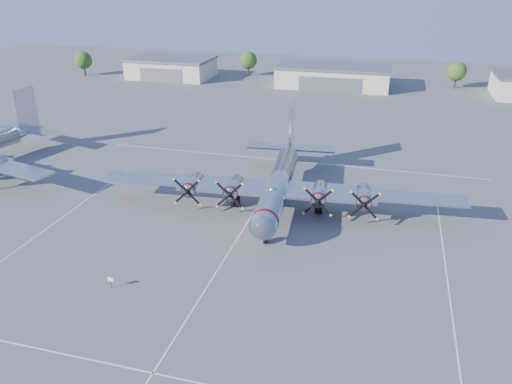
% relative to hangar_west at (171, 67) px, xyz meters
% --- Properties ---
extents(ground, '(260.00, 260.00, 0.00)m').
position_rel_hangar_west_xyz_m(ground, '(45.00, -81.96, -2.71)').
color(ground, '#525255').
rests_on(ground, ground).
extents(parking_lines, '(60.00, 50.08, 0.01)m').
position_rel_hangar_west_xyz_m(parking_lines, '(45.00, -83.71, -2.71)').
color(parking_lines, silver).
rests_on(parking_lines, ground).
extents(hangar_west, '(22.60, 14.60, 5.40)m').
position_rel_hangar_west_xyz_m(hangar_west, '(0.00, 0.00, 0.00)').
color(hangar_west, beige).
rests_on(hangar_west, ground).
extents(hangar_center, '(28.60, 14.60, 5.40)m').
position_rel_hangar_west_xyz_m(hangar_center, '(45.00, -0.00, -0.00)').
color(hangar_center, beige).
rests_on(hangar_center, ground).
extents(tree_far_west, '(4.80, 4.80, 6.64)m').
position_rel_hangar_west_xyz_m(tree_far_west, '(-25.00, -3.96, 1.51)').
color(tree_far_west, '#382619').
rests_on(tree_far_west, ground).
extents(tree_west, '(4.80, 4.80, 6.64)m').
position_rel_hangar_west_xyz_m(tree_west, '(20.00, 8.04, 1.51)').
color(tree_west, '#382619').
rests_on(tree_west, ground).
extents(tree_east, '(4.80, 4.80, 6.64)m').
position_rel_hangar_west_xyz_m(tree_east, '(75.00, 6.04, 1.51)').
color(tree_east, '#382619').
rests_on(tree_east, ground).
extents(main_bomber_b29, '(46.84, 34.09, 9.81)m').
position_rel_hangar_west_xyz_m(main_bomber_b29, '(47.36, -72.63, -2.71)').
color(main_bomber_b29, silver).
rests_on(main_bomber_b29, ground).
extents(info_placard, '(0.60, 0.10, 1.14)m').
position_rel_hangar_west_xyz_m(info_placard, '(36.37, -95.04, -1.91)').
color(info_placard, black).
rests_on(info_placard, ground).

